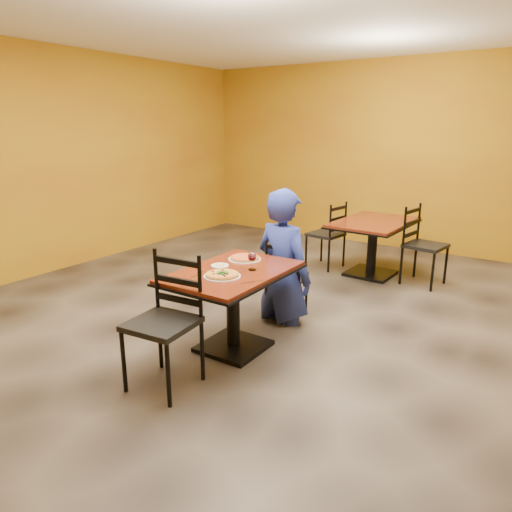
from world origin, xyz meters
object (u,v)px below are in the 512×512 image
Objects in this scene: table_main at (233,291)px; chair_main_far at (287,277)px; table_second at (373,235)px; side_plate at (220,266)px; chair_second_right at (425,246)px; chair_second_left at (326,235)px; chair_main_near at (162,324)px; pizza_main at (222,274)px; diner at (284,256)px; wine_glass at (252,260)px; plate_far at (245,259)px; pizza_far at (245,257)px; plate_main at (222,276)px.

table_main is 1.44× the size of chair_main_far.
side_plate is (-0.44, -2.76, 0.20)m from table_second.
chair_second_left is at bearing 99.49° from chair_second_right.
chair_second_right is (0.96, 2.80, -0.06)m from table_main.
chair_main_near is 0.88m from side_plate.
pizza_main is at bearing -79.38° from table_main.
diner is 7.68× the size of wine_glass.
chair_main_near is 5.77× the size of wine_glass.
chair_main_near is 6.49× the size of side_plate.
table_second is 0.69m from chair_second_right.
chair_second_left is 5.26× the size of wine_glass.
chair_second_right is at bearing 67.79° from side_plate.
wine_glass reaches higher than chair_main_far.
chair_second_right reaches higher than wine_glass.
chair_second_right is 2.70m from plate_far.
table_main is 0.41m from pizza_far.
pizza_far is 1.75× the size of side_plate.
table_main is 0.81m from chair_main_near.
table_main is 0.29m from pizza_main.
chair_main_far is 0.62× the size of diner.
table_second is at bearing 80.98° from side_plate.
pizza_far is at bearing 136.13° from wine_glass.
diner is (-0.93, -1.97, 0.19)m from chair_second_right.
chair_main_near is 1.77m from chair_main_far.
diner reaches higher than table_second.
plate_far is at bearing 104.63° from pizza_main.
chair_main_near reaches higher than plate_main.
chair_main_near is at bearing -95.43° from table_second.
pizza_far is at bearing 104.63° from plate_main.
plate_main is (0.11, 0.62, 0.24)m from chair_main_near.
wine_glass is (0.10, 0.30, 0.08)m from plate_main.
side_plate is (-0.20, 0.23, 0.00)m from plate_main.
chair_main_far is at bearing 162.19° from chair_second_right.
table_second is 0.97× the size of diner.
chair_second_left is 3.33× the size of pizza_main.
chair_second_right reaches higher than chair_second_left.
pizza_main is at bearing 101.07° from diner.
chair_second_right is (0.69, 0.00, -0.06)m from table_second.
wine_glass is at bearing 108.98° from diner.
chair_second_left is (-0.42, 2.80, -0.08)m from table_main.
plate_main reaches higher than table_main.
chair_main_far is 1.90m from chair_second_left.
table_main is 2.81m from table_second.
plate_main is 0.31m from side_plate.
table_second is 2.72m from wine_glass.
chair_main_near reaches higher than wine_glass.
diner is 0.53m from pizza_far.
chair_main_far is 0.71m from plate_far.
chair_main_far is 3.00× the size of pizza_main.
plate_far reaches higher than table_second.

